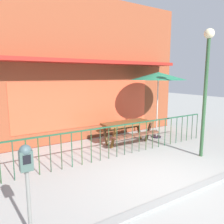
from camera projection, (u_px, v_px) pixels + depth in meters
name	position (u px, v px, depth m)	size (l,w,h in m)	color
ground	(169.00, 182.00, 5.04)	(40.00, 40.00, 0.00)	gray
pub_storefront	(85.00, 70.00, 8.24)	(8.45, 1.30, 5.24)	#541C1E
patio_fence_front	(121.00, 135.00, 6.56)	(7.12, 0.04, 0.97)	#1A492F
picnic_table_left	(127.00, 127.00, 7.79)	(1.82, 1.39, 0.79)	brown
patio_umbrella	(158.00, 76.00, 8.27)	(2.10, 2.10, 2.53)	black
parking_meter_near	(26.00, 167.00, 3.15)	(0.18, 0.17, 1.44)	slate
street_lamp	(206.00, 75.00, 6.25)	(0.28, 0.28, 3.69)	#2A4F2E
curb_edge	(189.00, 192.00, 4.58)	(11.83, 0.20, 0.11)	gray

